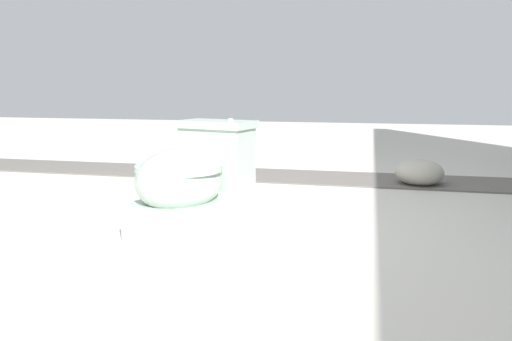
# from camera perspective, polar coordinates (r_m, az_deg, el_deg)

# --- Properties ---
(ground_plane) EXTENTS (14.00, 14.00, 0.00)m
(ground_plane) POSITION_cam_1_polar(r_m,az_deg,el_deg) (2.59, -7.30, -5.54)
(ground_plane) COLOR beige
(gravel_strip) EXTENTS (0.56, 8.00, 0.01)m
(gravel_strip) POSITION_cam_1_polar(r_m,az_deg,el_deg) (3.71, 7.00, -0.80)
(gravel_strip) COLOR #605B56
(gravel_strip) RESTS_ON ground
(toilet) EXTENTS (0.70, 0.52, 0.52)m
(toilet) POSITION_cam_1_polar(r_m,az_deg,el_deg) (2.33, -7.26, -1.66)
(toilet) COLOR #B2C6B7
(toilet) RESTS_ON ground
(boulder_near) EXTENTS (0.42, 0.42, 0.18)m
(boulder_near) POSITION_cam_1_polar(r_m,az_deg,el_deg) (3.58, 18.18, -0.22)
(boulder_near) COLOR #ADA899
(boulder_near) RESTS_ON ground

